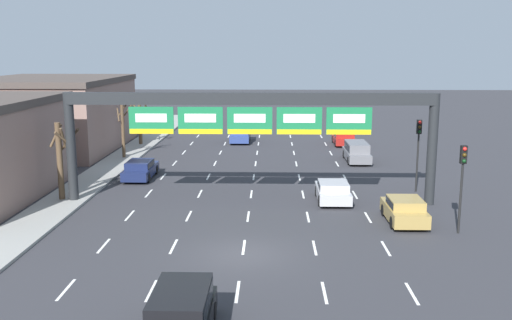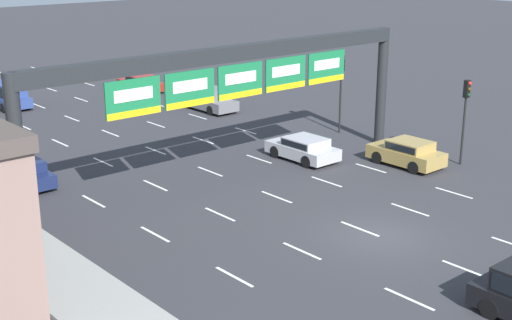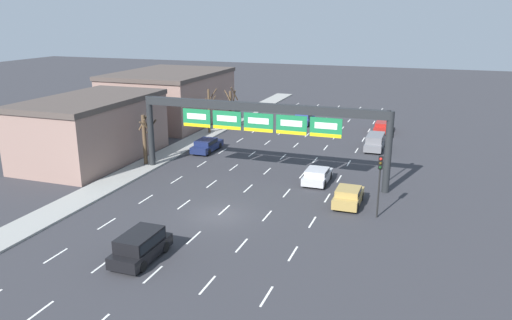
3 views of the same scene
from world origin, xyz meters
name	(u,v)px [view 2 (image 2 of 3)]	position (x,y,z in m)	size (l,w,h in m)	color
ground_plane	(379,236)	(0.00, 0.00, 0.00)	(220.00, 220.00, 0.00)	#333338
lane_dashes	(181,161)	(0.00, 13.50, 0.00)	(13.32, 67.00, 0.01)	white
sign_gantry	(236,75)	(0.00, 8.84, 5.26)	(21.98, 0.70, 6.62)	#232628
car_navy	(19,171)	(-8.11, 15.37, 0.71)	(1.83, 4.57, 1.32)	#19234C
car_red	(141,83)	(8.29, 30.56, 0.69)	(1.95, 4.14, 1.26)	maroon
suv_grey	(207,97)	(8.32, 22.15, 0.90)	(1.83, 4.89, 1.61)	slate
car_gold	(407,152)	(8.35, 5.07, 0.74)	(1.88, 3.91, 1.37)	#A88947
suv_blue	(8,94)	(-1.84, 31.79, 1.00)	(1.91, 4.08, 1.82)	navy
car_silver	(304,148)	(5.01, 9.34, 0.68)	(1.92, 3.99, 1.25)	#B7B7BC
traffic_light_near_gantry	(341,78)	(10.68, 11.93, 3.35)	(0.30, 0.35, 4.70)	black
traffic_light_mid_block	(466,105)	(10.68, 3.34, 3.20)	(0.30, 0.35, 4.47)	black
tree_bare_second	(0,175)	(-11.40, 8.98, 2.78)	(1.81, 2.04, 4.68)	brown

